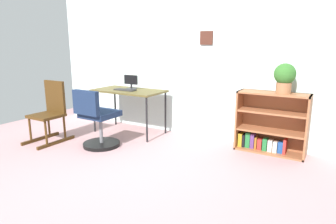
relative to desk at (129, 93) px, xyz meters
name	(u,v)px	position (x,y,z in m)	size (l,w,h in m)	color
ground_plane	(91,184)	(0.81, -1.68, -0.66)	(6.24, 6.24, 0.00)	#B78C90
wall_back	(188,61)	(0.81, 0.47, 0.52)	(5.20, 0.12, 2.35)	silver
desk	(129,93)	(0.00, 0.00, 0.00)	(1.14, 0.60, 0.71)	brown
monitor	(131,83)	(-0.02, 0.09, 0.16)	(0.25, 0.18, 0.23)	#262628
keyboard	(125,90)	(-0.01, -0.08, 0.06)	(0.37, 0.13, 0.02)	#2D2C2C
office_chair	(97,122)	(0.07, -0.80, -0.30)	(0.52, 0.55, 0.83)	black
rocking_chair	(50,111)	(-0.74, -0.93, -0.20)	(0.42, 0.64, 0.90)	#472D11
bookshelf_low	(270,126)	(2.17, 0.28, -0.30)	(0.90, 0.30, 0.81)	#9C5E3B
potted_plant_on_shelf	(285,77)	(2.30, 0.22, 0.37)	(0.27, 0.27, 0.38)	#9E6642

